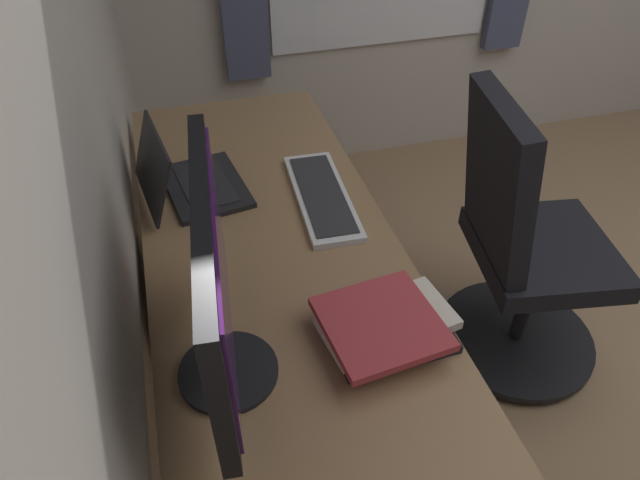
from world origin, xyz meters
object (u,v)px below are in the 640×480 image
object	(u,v)px
book_stack_near	(385,325)
keyboard_main	(322,196)
monitor_primary	(215,285)
drawer_pedestal	(268,338)
laptop_leftmost	(185,179)
office_chair	(521,254)

from	to	relation	value
book_stack_near	keyboard_main	bearing A→B (deg)	-1.09
monitor_primary	drawer_pedestal	bearing A→B (deg)	-19.79
monitor_primary	keyboard_main	world-z (taller)	monitor_primary
laptop_leftmost	book_stack_near	distance (m)	0.73
drawer_pedestal	office_chair	xyz separation A→B (m)	(0.02, -0.84, 0.11)
drawer_pedestal	office_chair	bearing A→B (deg)	-88.53
laptop_leftmost	book_stack_near	xyz separation A→B (m)	(-0.64, -0.35, -0.02)
drawer_pedestal	office_chair	size ratio (longest dim) A/B	0.72
laptop_leftmost	keyboard_main	size ratio (longest dim) A/B	0.78
keyboard_main	book_stack_near	size ratio (longest dim) A/B	1.42
office_chair	laptop_leftmost	bearing A→B (deg)	76.38
monitor_primary	laptop_leftmost	bearing A→B (deg)	1.43
office_chair	drawer_pedestal	bearing A→B (deg)	91.47
monitor_primary	laptop_leftmost	size ratio (longest dim) A/B	1.69
drawer_pedestal	keyboard_main	world-z (taller)	keyboard_main
drawer_pedestal	monitor_primary	bearing A→B (deg)	160.21
laptop_leftmost	book_stack_near	world-z (taller)	laptop_leftmost
keyboard_main	office_chair	distance (m)	0.70
monitor_primary	office_chair	xyz separation A→B (m)	(0.41, -0.98, -0.52)
drawer_pedestal	book_stack_near	distance (m)	0.59
keyboard_main	drawer_pedestal	bearing A→B (deg)	122.25
laptop_leftmost	office_chair	bearing A→B (deg)	-103.62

